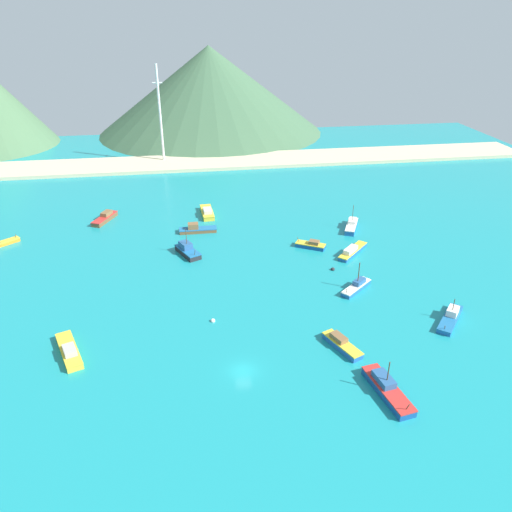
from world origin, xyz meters
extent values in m
cube|color=teal|center=(0.00, 30.00, -0.25)|extent=(260.00, 280.00, 0.50)
cube|color=#1E5BA8|center=(26.10, 21.43, 0.42)|extent=(7.69, 6.92, 0.85)
cube|color=white|center=(26.10, 21.43, 0.95)|extent=(7.84, 7.06, 0.20)
cube|color=#28568C|center=(26.91, 22.11, 1.53)|extent=(3.25, 3.07, 0.97)
cylinder|color=#4C3823|center=(23.21, 18.99, 1.44)|extent=(0.47, 0.43, 1.15)
cylinder|color=#4C3823|center=(26.44, 21.72, 4.10)|extent=(0.19, 0.19, 4.18)
cylinder|color=#4C3823|center=(-49.42, 56.86, 1.28)|extent=(0.44, 0.39, 1.03)
cube|color=#232328|center=(-7.52, 42.82, 0.58)|extent=(6.09, 8.44, 1.16)
cube|color=#1E669E|center=(-7.52, 42.82, 1.26)|extent=(6.21, 8.61, 0.20)
cube|color=#28568C|center=(-7.95, 43.72, 2.07)|extent=(3.40, 3.90, 1.42)
cylinder|color=#4C3823|center=(-5.97, 39.59, 1.98)|extent=(0.40, 0.66, 1.57)
cylinder|color=#4C3823|center=(-7.67, 43.13, 4.65)|extent=(0.15, 0.15, 3.73)
cube|color=gold|center=(-28.20, 8.68, 0.51)|extent=(6.06, 10.47, 1.03)
cube|color=gold|center=(-28.20, 8.68, 1.13)|extent=(6.18, 10.68, 0.20)
cube|color=#B2ADA3|center=(-27.73, 7.49, 1.66)|extent=(2.92, 3.65, 0.87)
cube|color=#1E5BA8|center=(39.52, 7.99, 0.39)|extent=(8.42, 9.16, 0.77)
cube|color=#1E669E|center=(39.52, 7.99, 0.87)|extent=(8.58, 9.34, 0.20)
cube|color=silver|center=(40.35, 8.93, 1.59)|extent=(3.30, 3.41, 1.24)
cylinder|color=#4C3823|center=(36.55, 4.58, 1.32)|extent=(0.41, 0.44, 1.06)
cylinder|color=#4C3823|center=(39.96, 8.49, 3.36)|extent=(0.14, 0.14, 2.29)
cube|color=#1E5BA8|center=(35.06, 51.27, 0.61)|extent=(6.08, 9.43, 1.23)
cube|color=white|center=(35.06, 51.27, 1.33)|extent=(6.20, 9.62, 0.20)
cube|color=silver|center=(35.55, 52.32, 1.88)|extent=(3.21, 4.18, 0.90)
cylinder|color=#4C3823|center=(35.23, 51.63, 4.44)|extent=(0.11, 0.11, 4.23)
cube|color=#14478C|center=(21.76, 42.15, 0.46)|extent=(7.21, 5.52, 0.91)
cube|color=gold|center=(21.76, 42.15, 1.01)|extent=(7.36, 5.63, 0.20)
cube|color=brown|center=(22.51, 41.72, 1.54)|extent=(2.93, 2.72, 0.86)
cylinder|color=#4C3823|center=(19.05, 43.70, 1.55)|extent=(0.54, 0.38, 1.24)
cube|color=#14478C|center=(20.75, -8.47, 0.57)|extent=(4.58, 11.08, 1.13)
cube|color=red|center=(20.75, -8.47, 1.23)|extent=(4.67, 11.31, 0.20)
cube|color=#28568C|center=(20.51, -7.15, 1.84)|extent=(2.72, 4.25, 1.01)
cylinder|color=#4C3823|center=(21.58, -13.25, 1.92)|extent=(0.23, 0.67, 1.53)
cylinder|color=#4C3823|center=(20.65, -7.92, 4.01)|extent=(0.18, 0.18, 3.34)
cube|color=gold|center=(-1.54, 66.79, 0.56)|extent=(3.48, 9.87, 1.12)
cube|color=gold|center=(-1.54, 66.79, 1.22)|extent=(3.55, 10.07, 0.20)
cube|color=beige|center=(-1.47, 65.57, 1.77)|extent=(2.41, 3.88, 0.90)
cube|color=#1E5BA8|center=(17.41, 3.29, 0.49)|extent=(5.19, 8.37, 0.98)
cube|color=gold|center=(17.41, 3.29, 1.08)|extent=(5.30, 8.53, 0.20)
cube|color=brown|center=(17.00, 4.23, 1.59)|extent=(2.70, 3.47, 0.84)
cube|color=#1E5BA8|center=(30.87, 37.72, 0.39)|extent=(9.16, 9.31, 0.77)
cube|color=gold|center=(30.87, 37.72, 0.87)|extent=(9.34, 9.49, 0.20)
cube|color=silver|center=(29.92, 36.75, 1.49)|extent=(4.33, 4.38, 1.02)
cube|color=brown|center=(-29.25, 66.58, 0.53)|extent=(6.15, 9.58, 1.05)
cube|color=red|center=(-29.25, 66.58, 1.15)|extent=(6.27, 9.77, 0.20)
cube|color=brown|center=(-28.76, 67.65, 1.76)|extent=(3.08, 3.82, 1.02)
cube|color=brown|center=(-4.61, 55.51, 0.42)|extent=(9.39, 2.69, 0.84)
cube|color=#1E669E|center=(-4.61, 55.51, 0.94)|extent=(9.58, 2.75, 0.20)
cube|color=brown|center=(-5.78, 55.50, 1.74)|extent=(2.64, 2.00, 1.42)
sphere|color=#232328|center=(23.86, 30.43, 0.15)|extent=(0.88, 0.88, 0.88)
sphere|color=silver|center=(-3.76, 14.56, 0.15)|extent=(0.85, 0.85, 0.85)
cube|color=beige|center=(0.00, 116.79, 0.60)|extent=(247.00, 19.51, 1.20)
cone|color=#3D6042|center=(6.91, 169.43, 18.51)|extent=(101.16, 101.16, 37.02)
cylinder|color=silver|center=(-14.16, 120.41, 17.28)|extent=(0.87, 0.87, 34.57)
cylinder|color=silver|center=(-14.16, 120.41, 28.34)|extent=(3.46, 0.43, 0.43)
cylinder|color=silver|center=(-14.16, 120.41, 21.43)|extent=(0.43, 2.77, 0.43)
camera|label=1|loc=(-7.20, -61.03, 51.97)|focal=34.46mm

